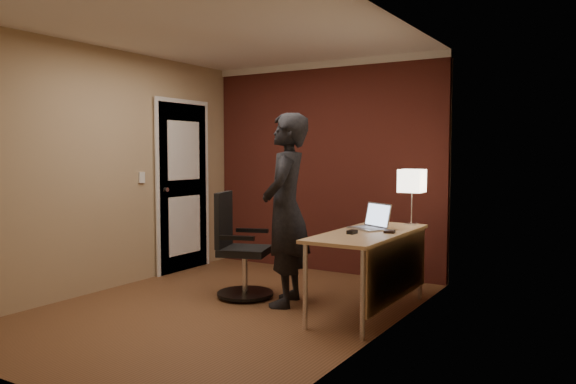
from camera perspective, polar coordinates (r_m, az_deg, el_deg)
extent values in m
plane|color=brown|center=(5.27, -6.50, -11.68)|extent=(4.00, 4.00, 0.00)
plane|color=white|center=(5.19, -6.73, 15.96)|extent=(4.00, 4.00, 0.00)
plane|color=tan|center=(6.77, 3.85, 2.54)|extent=(3.00, 0.00, 3.00)
plane|color=tan|center=(3.71, -25.94, 0.91)|extent=(3.00, 0.00, 3.00)
plane|color=tan|center=(6.12, -17.79, 2.19)|extent=(0.00, 4.00, 4.00)
plane|color=tan|center=(4.32, 9.28, 1.65)|extent=(0.00, 4.00, 4.00)
cube|color=maroon|center=(6.74, 3.73, 2.53)|extent=(2.98, 0.06, 2.50)
cube|color=silver|center=(6.81, 3.74, 12.76)|extent=(3.00, 0.08, 0.08)
cube|color=silver|center=(6.17, -17.78, 13.49)|extent=(0.08, 4.00, 0.08)
cube|color=silver|center=(4.46, 8.97, 17.40)|extent=(0.08, 4.00, 0.08)
cube|color=silver|center=(6.88, -10.67, 0.42)|extent=(0.05, 0.82, 2.02)
cube|color=silver|center=(6.87, -10.58, 0.41)|extent=(0.02, 0.92, 2.12)
cylinder|color=silver|center=(6.61, -12.29, 0.25)|extent=(0.05, 0.05, 0.05)
cube|color=silver|center=(6.41, -14.64, 1.44)|extent=(0.02, 0.08, 0.12)
cube|color=tan|center=(5.00, 8.19, -4.18)|extent=(0.60, 1.50, 0.03)
cube|color=tan|center=(4.95, 11.16, -7.65)|extent=(0.02, 1.38, 0.54)
cylinder|color=silver|center=(4.57, 1.76, -9.58)|extent=(0.04, 0.04, 0.70)
cylinder|color=silver|center=(5.79, 8.56, -6.73)|extent=(0.04, 0.04, 0.70)
cylinder|color=silver|center=(4.36, 7.59, -10.31)|extent=(0.04, 0.04, 0.70)
cylinder|color=silver|center=(5.62, 13.31, -7.12)|extent=(0.04, 0.04, 0.70)
cube|color=silver|center=(5.55, 12.41, -3.19)|extent=(0.11, 0.11, 0.01)
cylinder|color=silver|center=(5.53, 12.44, -1.57)|extent=(0.01, 0.01, 0.30)
cube|color=white|center=(5.51, 12.48, 1.12)|extent=(0.22, 0.22, 0.22)
cube|color=silver|center=(5.15, 8.09, -3.68)|extent=(0.40, 0.36, 0.01)
cube|color=silver|center=(5.21, 9.11, -2.31)|extent=(0.32, 0.21, 0.22)
cube|color=#B2CCF2|center=(5.20, 9.07, -2.32)|extent=(0.28, 0.18, 0.19)
cube|color=gray|center=(5.14, 8.05, -3.60)|extent=(0.31, 0.25, 0.00)
cube|color=black|center=(4.85, 6.53, -4.05)|extent=(0.06, 0.10, 0.03)
cube|color=black|center=(4.96, 10.27, -3.97)|extent=(0.11, 0.13, 0.02)
cylinder|color=black|center=(5.63, -4.37, -10.24)|extent=(0.55, 0.55, 0.03)
cylinder|color=silver|center=(5.58, -4.38, -8.18)|extent=(0.06, 0.06, 0.41)
cube|color=black|center=(5.54, -4.40, -5.99)|extent=(0.58, 0.58, 0.07)
cube|color=black|center=(5.56, -6.55, -2.78)|extent=(0.18, 0.41, 0.54)
cube|color=black|center=(5.76, -3.66, -3.92)|extent=(0.33, 0.15, 0.04)
cube|color=black|center=(5.27, -5.22, -4.66)|extent=(0.33, 0.15, 0.04)
imported|color=black|center=(5.22, -0.22, -1.80)|extent=(0.62, 0.76, 1.79)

